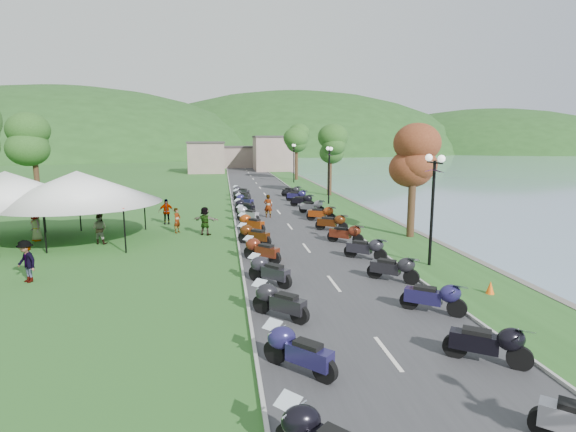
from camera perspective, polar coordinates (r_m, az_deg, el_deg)
name	(u,v)px	position (r m, az deg, el deg)	size (l,w,h in m)	color
road	(271,202)	(41.43, -2.22, 1.82)	(7.00, 120.00, 0.02)	#37373A
hills_backdrop	(232,152)	(200.94, -7.08, 8.06)	(360.00, 120.00, 76.00)	#285621
far_building	(235,156)	(85.90, -6.76, 7.54)	(18.00, 16.00, 5.00)	gray
moto_row_left	(261,251)	(21.19, -3.47, -4.42)	(2.60, 50.53, 1.10)	#331411
moto_row_right	(356,241)	(23.45, 8.57, -3.12)	(2.60, 46.66, 1.10)	#331411
vendor_tent_main	(79,207)	(27.65, -24.98, 1.08)	(6.00, 6.00, 4.00)	white
vendor_tent_side	(8,207)	(29.29, -31.97, 0.95)	(5.71, 5.71, 4.00)	white
tree_lakeside	(413,178)	(27.13, 15.55, 4.64)	(2.50, 2.50, 6.96)	#2F6222
pedestrian_a	(178,233)	(28.64, -13.84, -2.07)	(0.57, 0.41, 1.55)	slate
pedestrian_b	(101,244)	(27.00, -22.68, -3.27)	(0.83, 0.46, 1.71)	slate
pedestrian_c	(28,282)	(21.24, -30.10, -7.26)	(1.12, 0.46, 1.74)	slate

